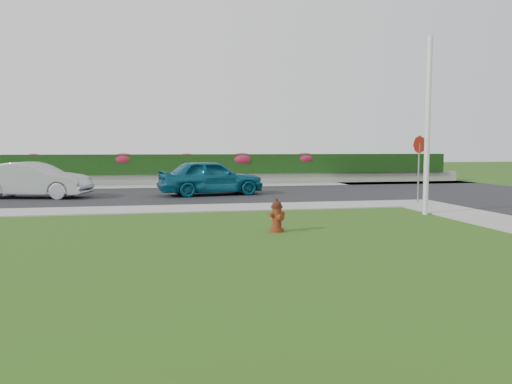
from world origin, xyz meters
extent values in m
plane|color=black|center=(0.00, 0.00, 0.00)|extent=(120.00, 120.00, 0.00)
cube|color=black|center=(-5.00, 14.00, 0.02)|extent=(26.00, 8.00, 0.04)
cube|color=gray|center=(-6.00, 9.00, 0.02)|extent=(24.00, 2.00, 0.04)
cube|color=gray|center=(7.00, 9.00, 0.02)|extent=(2.00, 2.00, 0.04)
cube|color=gray|center=(-1.00, 19.00, 0.02)|extent=(34.00, 2.00, 0.04)
cube|color=gray|center=(-1.00, 20.50, 0.30)|extent=(34.00, 0.40, 0.60)
cube|color=black|center=(-1.00, 20.60, 1.15)|extent=(32.00, 0.90, 1.10)
cylinder|color=#59160D|center=(0.56, 3.98, 0.04)|extent=(0.35, 0.35, 0.08)
cylinder|color=#59160D|center=(0.56, 3.98, 0.35)|extent=(0.23, 0.23, 0.53)
cylinder|color=black|center=(0.56, 3.98, 0.61)|extent=(0.29, 0.29, 0.05)
sphere|color=black|center=(0.56, 3.98, 0.64)|extent=(0.23, 0.23, 0.23)
cylinder|color=black|center=(0.56, 3.98, 0.78)|extent=(0.07, 0.07, 0.07)
cylinder|color=#59160D|center=(0.42, 3.93, 0.43)|extent=(0.14, 0.14, 0.11)
cylinder|color=#59160D|center=(0.70, 4.04, 0.43)|extent=(0.14, 0.14, 0.11)
cylinder|color=#59160D|center=(0.61, 3.84, 0.37)|extent=(0.19, 0.17, 0.15)
imported|color=#0E526C|center=(-0.05, 13.56, 0.80)|extent=(4.69, 2.52, 1.52)
imported|color=#A5A7AD|center=(-7.16, 13.62, 0.76)|extent=(4.59, 2.48, 1.43)
cylinder|color=silver|center=(5.79, 6.20, 2.68)|extent=(0.16, 0.16, 5.36)
cylinder|color=slate|center=(7.14, 9.07, 1.11)|extent=(0.06, 0.06, 2.22)
cylinder|color=red|center=(7.14, 9.07, 2.17)|extent=(0.62, 0.23, 0.65)
cylinder|color=white|center=(7.14, 9.07, 2.17)|extent=(0.66, 0.22, 0.69)
ellipsoid|color=#BF2043|center=(-8.72, 20.50, 1.49)|extent=(1.04, 0.67, 0.52)
ellipsoid|color=#BF2043|center=(-4.13, 20.50, 1.43)|extent=(1.34, 0.86, 0.67)
ellipsoid|color=#BF2043|center=(-0.67, 20.50, 1.49)|extent=(1.04, 0.67, 0.52)
ellipsoid|color=#BF2043|center=(2.45, 20.50, 1.41)|extent=(1.46, 0.94, 0.73)
ellipsoid|color=#BF2043|center=(6.20, 20.50, 1.43)|extent=(1.34, 0.86, 0.67)
camera|label=1|loc=(-2.26, -7.74, 2.03)|focal=35.00mm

